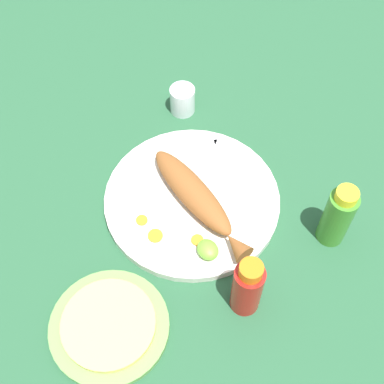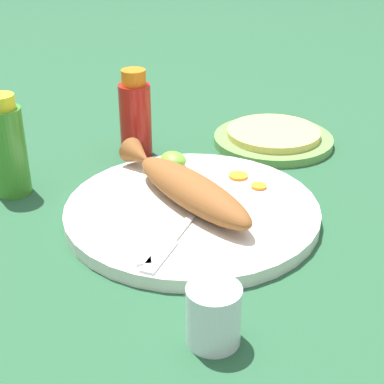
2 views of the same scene
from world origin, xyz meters
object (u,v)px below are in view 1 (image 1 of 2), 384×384
object	(u,v)px
fried_fish	(197,197)
hot_sauce_bottle_green	(338,216)
fork_near	(202,162)
salt_cup	(182,101)
main_plate	(192,200)
fork_far	(224,170)
tortilla_plate	(109,327)
hot_sauce_bottle_red	(247,287)

from	to	relation	value
fried_fish	hot_sauce_bottle_green	bearing A→B (deg)	-139.39
fork_near	salt_cup	xyz separation A→B (m)	(0.16, -0.06, 0.01)
main_plate	fork_near	world-z (taller)	fork_near
fork_far	tortilla_plate	size ratio (longest dim) A/B	0.83
tortilla_plate	hot_sauce_bottle_green	bearing A→B (deg)	-100.20
hot_sauce_bottle_red	hot_sauce_bottle_green	xyz separation A→B (m)	(0.02, -0.22, 0.00)
main_plate	fork_far	world-z (taller)	fork_far
hot_sauce_bottle_red	fork_far	bearing A→B (deg)	-28.81
fork_near	hot_sauce_bottle_green	xyz separation A→B (m)	(-0.27, -0.11, 0.05)
main_plate	fork_near	distance (m)	0.09
fried_fish	hot_sauce_bottle_red	bearing A→B (deg)	166.77
hot_sauce_bottle_red	salt_cup	distance (m)	0.47
fork_near	hot_sauce_bottle_green	world-z (taller)	hot_sauce_bottle_green
fork_near	hot_sauce_bottle_red	bearing A→B (deg)	-144.48
salt_cup	tortilla_plate	distance (m)	0.52
fork_near	tortilla_plate	size ratio (longest dim) A/B	0.78
hot_sauce_bottle_red	main_plate	bearing A→B (deg)	-10.71
salt_cup	tortilla_plate	bearing A→B (deg)	131.94
fork_far	hot_sauce_bottle_red	distance (m)	0.28
main_plate	fried_fish	world-z (taller)	fried_fish
fried_fish	main_plate	bearing A→B (deg)	0.00
hot_sauce_bottle_green	fork_far	bearing A→B (deg)	20.60
fork_far	fork_near	bearing A→B (deg)	56.52
main_plate	hot_sauce_bottle_green	bearing A→B (deg)	-140.12
fried_fish	salt_cup	distance (m)	0.26
main_plate	hot_sauce_bottle_green	xyz separation A→B (m)	(-0.21, -0.17, 0.06)
main_plate	fork_far	size ratio (longest dim) A/B	2.01
hot_sauce_bottle_red	hot_sauce_bottle_green	size ratio (longest dim) A/B	0.98
main_plate	fork_far	bearing A→B (deg)	-79.77
fork_far	main_plate	bearing A→B (deg)	127.20
main_plate	fork_far	xyz separation A→B (m)	(0.02, -0.09, 0.01)
fried_fish	tortilla_plate	xyz separation A→B (m)	(-0.11, 0.26, -0.03)
fork_near	hot_sauce_bottle_red	distance (m)	0.31
hot_sauce_bottle_green	fried_fish	bearing A→B (deg)	42.17
tortilla_plate	salt_cup	bearing A→B (deg)	-48.06
fork_near	hot_sauce_bottle_red	size ratio (longest dim) A/B	1.12
fork_near	hot_sauce_bottle_green	distance (m)	0.29
fried_fish	fork_near	size ratio (longest dim) A/B	1.76
fork_near	fork_far	distance (m)	0.05
main_plate	fork_near	xyz separation A→B (m)	(0.06, -0.07, 0.01)
fried_fish	fork_near	xyz separation A→B (m)	(0.08, -0.07, -0.02)
fried_fish	tortilla_plate	bearing A→B (deg)	111.92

